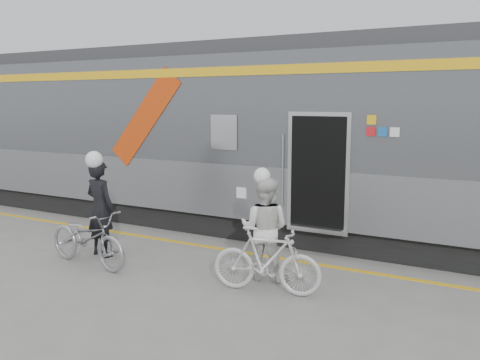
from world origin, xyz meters
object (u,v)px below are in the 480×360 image
Objects in this scene: bicycle_left at (87,238)px; woman at (265,229)px; bicycle_right at (266,260)px; man at (100,208)px.

bicycle_left is 3.17m from woman.
bicycle_left is 1.12× the size of bicycle_right.
woman is (3.03, 0.88, 0.34)m from bicycle_left.
bicycle_left is at bearing 116.89° from man.
woman is (3.23, 0.33, -0.07)m from man.
woman reaches higher than bicycle_left.
man is at bearing -4.18° from woman.
man is 0.71m from bicycle_left.
woman is 0.71m from bicycle_right.
bicycle_left is 1.13× the size of woman.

